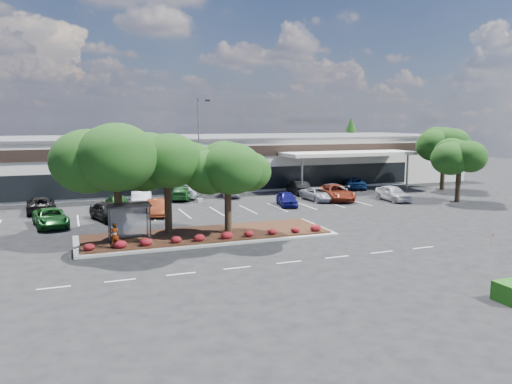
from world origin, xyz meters
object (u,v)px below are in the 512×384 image
object	(u,v)px
car_0	(51,218)
car_1	(107,211)
light_pole	(200,157)
survey_stake	(492,239)

from	to	relation	value
car_0	car_1	size ratio (longest dim) A/B	1.12
car_0	light_pole	bearing A→B (deg)	19.16
survey_stake	car_1	distance (m)	29.18
light_pole	car_0	world-z (taller)	light_pole
light_pole	car_1	xyz separation A→B (m)	(-9.57, -6.29, -3.87)
survey_stake	car_1	xyz separation A→B (m)	(-22.74, 18.29, 0.16)
survey_stake	car_1	size ratio (longest dim) A/B	0.21
light_pole	survey_stake	distance (m)	28.17
car_1	light_pole	bearing A→B (deg)	16.22
survey_stake	car_1	world-z (taller)	car_1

